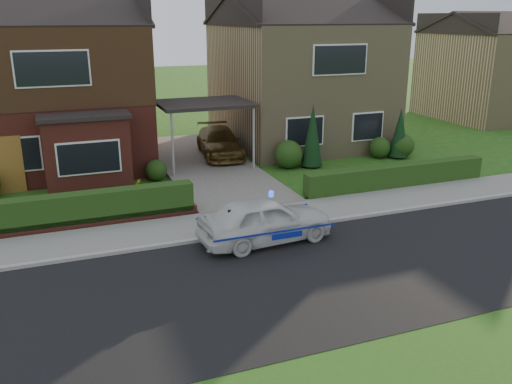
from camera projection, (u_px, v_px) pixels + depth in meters
name	position (u px, v px, depth m)	size (l,w,h in m)	color
ground	(326.00, 273.00, 13.66)	(120.00, 120.00, 0.00)	#185015
road	(326.00, 273.00, 13.66)	(60.00, 6.00, 0.02)	black
kerb	(278.00, 229.00, 16.35)	(60.00, 0.16, 0.12)	#9E9993
sidewalk	(265.00, 217.00, 17.28)	(60.00, 2.00, 0.10)	slate
driveway	(206.00, 165.00, 23.40)	(3.80, 12.00, 0.12)	#666059
house_left	(52.00, 75.00, 22.84)	(7.50, 9.53, 7.25)	maroon
house_right	(299.00, 69.00, 26.93)	(7.50, 8.06, 7.25)	#9E8A61
carport_link	(204.00, 105.00, 22.56)	(3.80, 3.00, 2.77)	black
dwarf_wall	(72.00, 225.00, 16.32)	(7.70, 0.25, 0.36)	maroon
hedge_left	(73.00, 229.00, 16.51)	(7.50, 0.55, 0.90)	#1B3912
hedge_right	(395.00, 188.00, 20.39)	(7.50, 0.55, 0.80)	#1B3912
shrub_left_mid	(115.00, 170.00, 20.34)	(1.32, 1.32, 1.32)	#1B3912
shrub_left_near	(156.00, 170.00, 21.23)	(0.84, 0.84, 0.84)	#1B3912
shrub_right_near	(289.00, 154.00, 22.91)	(1.20, 1.20, 1.20)	#1B3912
shrub_right_mid	(380.00, 148.00, 24.61)	(0.96, 0.96, 0.96)	#1B3912
shrub_right_far	(402.00, 146.00, 24.67)	(1.08, 1.08, 1.08)	#1B3912
conifer_a	(312.00, 137.00, 22.86)	(0.90, 0.90, 2.60)	black
conifer_b	(400.00, 134.00, 24.43)	(0.90, 0.90, 2.20)	black
neighbour_right	(490.00, 76.00, 33.89)	(6.50, 7.00, 5.20)	#9E8A61
police_car	(265.00, 220.00, 15.35)	(3.55, 3.97, 1.48)	silver
driveway_car	(220.00, 142.00, 24.53)	(1.72, 4.23, 1.23)	brown
potted_plant_a	(66.00, 186.00, 19.56)	(0.36, 0.24, 0.68)	gray
potted_plant_b	(137.00, 190.00, 18.90)	(0.33, 0.41, 0.75)	gray
potted_plant_c	(175.00, 200.00, 18.03)	(0.38, 0.38, 0.67)	gray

